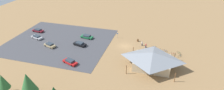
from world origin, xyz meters
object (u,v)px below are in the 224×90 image
object	(u,v)px
car_tan_by_curb	(50,45)
trash_bin	(138,40)
car_black_inner_stall	(80,44)
lot_sign	(117,35)
bicycle_blue_lone_west	(165,51)
visitor_near_lot	(142,43)
bicycle_red_mid_cluster	(173,54)
car_silver_mid_lot	(37,37)
pine_far_east	(28,83)
bicycle_white_by_bin	(167,55)
car_maroon_end_stall	(38,30)
bike_pavilion	(152,59)
pine_mideast	(3,82)
bicycle_green_edge_north	(179,53)
bicycle_teal_front_row	(180,56)
bicycle_yellow_near_sign	(159,50)
visitor_at_bikes	(146,45)
car_red_near_entry	(70,62)
car_green_aisle_side	(87,37)

from	to	relation	value
car_tan_by_curb	trash_bin	bearing A→B (deg)	-156.51
car_black_inner_stall	lot_sign	bearing A→B (deg)	-139.66
bicycle_blue_lone_west	visitor_near_lot	world-z (taller)	visitor_near_lot
bicycle_blue_lone_west	trash_bin	bearing A→B (deg)	-27.17
bicycle_red_mid_cluster	car_silver_mid_lot	size ratio (longest dim) A/B	0.37
pine_far_east	bicycle_white_by_bin	distance (m)	41.47
car_maroon_end_stall	car_silver_mid_lot	world-z (taller)	car_maroon_end_stall
bicycle_red_mid_cluster	car_silver_mid_lot	bearing A→B (deg)	1.84
pine_far_east	bicycle_red_mid_cluster	xyz separation A→B (m)	(-31.94, -28.97, -3.94)
lot_sign	bicycle_white_by_bin	size ratio (longest dim) A/B	1.49
bike_pavilion	car_silver_mid_lot	distance (m)	44.17
lot_sign	pine_mideast	distance (m)	41.07
bicycle_green_edge_north	bicycle_teal_front_row	bearing A→B (deg)	95.55
car_black_inner_stall	bicycle_green_edge_north	bearing A→B (deg)	-174.03
car_maroon_end_stall	bicycle_yellow_near_sign	bearing A→B (deg)	177.11
car_black_inner_stall	visitor_at_bikes	xyz separation A→B (m)	(-22.60, -4.81, 0.21)
lot_sign	bicycle_teal_front_row	world-z (taller)	lot_sign
bike_pavilion	car_maroon_end_stall	world-z (taller)	bike_pavilion
bike_pavilion	car_maroon_end_stall	distance (m)	48.57
trash_bin	car_tan_by_curb	world-z (taller)	car_tan_by_curb
car_tan_by_curb	car_silver_mid_lot	xyz separation A→B (m)	(8.26, -4.41, -0.04)
bicycle_white_by_bin	bicycle_teal_front_row	bearing A→B (deg)	-177.14
trash_bin	car_silver_mid_lot	bearing A→B (deg)	12.38
car_red_near_entry	bicycle_blue_lone_west	bearing A→B (deg)	-150.96
bicycle_yellow_near_sign	bicycle_green_edge_north	size ratio (longest dim) A/B	1.11
car_tan_by_curb	bicycle_white_by_bin	bearing A→B (deg)	-172.58
lot_sign	bicycle_teal_front_row	size ratio (longest dim) A/B	1.83
bicycle_yellow_near_sign	car_tan_by_curb	world-z (taller)	car_tan_by_curb
visitor_at_bikes	bicycle_yellow_near_sign	bearing A→B (deg)	167.56
car_maroon_end_stall	visitor_near_lot	world-z (taller)	visitor_near_lot
bicycle_green_edge_north	bicycle_blue_lone_west	world-z (taller)	bicycle_blue_lone_west
pine_far_east	visitor_near_lot	world-z (taller)	pine_far_east
pine_mideast	car_silver_mid_lot	bearing A→B (deg)	-68.36
car_silver_mid_lot	visitor_near_lot	world-z (taller)	visitor_near_lot
bicycle_green_edge_north	pine_mideast	bearing A→B (deg)	37.23
bicycle_red_mid_cluster	bicycle_green_edge_north	bearing A→B (deg)	-149.72
bicycle_green_edge_north	car_red_near_entry	size ratio (longest dim) A/B	0.27
trash_bin	visitor_at_bikes	world-z (taller)	visitor_at_bikes
pine_mideast	car_tan_by_curb	size ratio (longest dim) A/B	1.22
bicycle_red_mid_cluster	bicycle_blue_lone_west	xyz separation A→B (m)	(2.44, -1.47, 0.01)
bicycle_yellow_near_sign	car_green_aisle_side	bearing A→B (deg)	-5.09
trash_bin	bicycle_green_edge_north	size ratio (longest dim) A/B	0.67
trash_bin	pine_far_east	distance (m)	40.76
bicycle_teal_front_row	car_silver_mid_lot	bearing A→B (deg)	1.04
car_tan_by_curb	visitor_at_bikes	bearing A→B (deg)	-165.30
car_green_aisle_side	car_tan_by_curb	distance (m)	13.90
car_maroon_end_stall	bicycle_teal_front_row	bearing A→B (deg)	175.28
lot_sign	car_red_near_entry	bearing A→B (deg)	65.86
bicycle_yellow_near_sign	bicycle_blue_lone_west	distance (m)	1.83
car_green_aisle_side	bicycle_yellow_near_sign	bearing A→B (deg)	174.91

